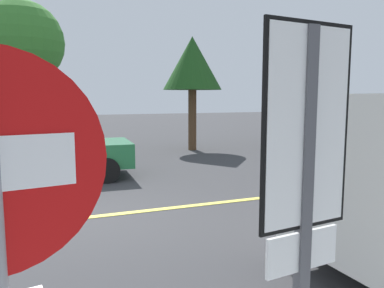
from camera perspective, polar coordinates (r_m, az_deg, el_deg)
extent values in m
plane|color=#38383A|center=(7.20, -17.72, -10.77)|extent=(80.00, 80.00, 0.00)
cube|color=#E0D14C|center=(7.94, 4.68, -8.72)|extent=(28.00, 0.16, 0.01)
cube|color=#4C4C51|center=(2.10, 16.10, -19.22)|extent=(0.06, 0.06, 2.50)
cube|color=white|center=(1.89, 16.91, 2.38)|extent=(0.50, 0.08, 0.95)
cube|color=black|center=(1.89, 16.91, 2.38)|extent=(0.54, 0.08, 0.99)
cube|color=white|center=(2.03, 16.26, -15.17)|extent=(0.45, 0.07, 0.20)
cylinder|color=black|center=(5.68, 19.47, -11.68)|extent=(0.77, 0.29, 0.76)
cylinder|color=black|center=(14.91, 23.16, -0.58)|extent=(0.67, 0.32, 0.64)
cube|color=#236B3D|center=(10.63, -21.43, -1.65)|extent=(4.57, 2.04, 0.64)
cube|color=black|center=(10.57, -22.81, 1.72)|extent=(2.23, 1.71, 0.64)
cylinder|color=black|center=(11.61, -13.61, -2.24)|extent=(0.65, 0.25, 0.64)
cylinder|color=black|center=(9.82, -12.64, -3.91)|extent=(0.65, 0.25, 0.64)
cylinder|color=#513823|center=(15.47, 0.05, 3.63)|extent=(0.33, 0.33, 2.45)
cone|color=#1E4C1C|center=(15.50, 0.05, 12.06)|extent=(2.37, 2.37, 2.10)
cylinder|color=#513823|center=(14.37, -23.75, 4.31)|extent=(0.24, 0.24, 3.23)
sphere|color=#387A2D|center=(14.47, -24.24, 13.79)|extent=(2.81, 2.81, 2.81)
cylinder|color=#513823|center=(17.68, 14.25, 4.31)|extent=(0.37, 0.37, 2.74)
sphere|color=#1E4C1C|center=(17.70, 14.45, 10.60)|extent=(2.08, 2.08, 2.08)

